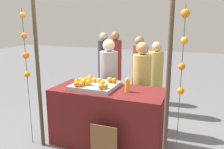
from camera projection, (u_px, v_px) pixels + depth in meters
name	position (u px, v px, depth m)	size (l,w,h in m)	color
ground_plane	(109.00, 143.00, 3.77)	(24.00, 24.00, 0.00)	slate
stall_counter	(109.00, 117.00, 3.67)	(1.73, 0.79, 0.90)	#5B1919
orange_tray	(95.00, 85.00, 3.67)	(0.68, 0.63, 0.06)	#9EA0A5
orange_0	(95.00, 80.00, 3.75)	(0.07, 0.07, 0.07)	orange
orange_1	(76.00, 84.00, 3.48)	(0.09, 0.09, 0.09)	orange
orange_2	(86.00, 80.00, 3.73)	(0.08, 0.08, 0.08)	orange
orange_3	(110.00, 80.00, 3.72)	(0.09, 0.09, 0.09)	orange
orange_4	(89.00, 82.00, 3.57)	(0.09, 0.09, 0.09)	orange
orange_5	(100.00, 80.00, 3.70)	(0.08, 0.08, 0.08)	orange
orange_6	(81.00, 80.00, 3.75)	(0.07, 0.07, 0.07)	orange
orange_7	(90.00, 77.00, 3.89)	(0.08, 0.08, 0.08)	orange
orange_8	(101.00, 87.00, 3.34)	(0.08, 0.08, 0.08)	orange
orange_9	(89.00, 79.00, 3.79)	(0.08, 0.08, 0.08)	orange
orange_10	(103.00, 82.00, 3.61)	(0.07, 0.07, 0.07)	orange
orange_11	(114.00, 80.00, 3.69)	(0.08, 0.08, 0.08)	orange
orange_12	(76.00, 81.00, 3.66)	(0.07, 0.07, 0.07)	orange
orange_13	(106.00, 86.00, 3.40)	(0.07, 0.07, 0.07)	orange
orange_14	(83.00, 82.00, 3.58)	(0.09, 0.09, 0.09)	orange
orange_15	(81.00, 84.00, 3.48)	(0.08, 0.08, 0.08)	orange
orange_16	(102.00, 84.00, 3.50)	(0.08, 0.08, 0.08)	orange
juice_bottle	(127.00, 85.00, 3.43)	(0.07, 0.07, 0.21)	orange
chalkboard_sign	(104.00, 145.00, 3.16)	(0.39, 0.03, 0.58)	brown
vendor_left	(109.00, 86.00, 4.30)	(0.32, 0.32, 1.61)	#99999E
vendor_right	(141.00, 91.00, 4.06)	(0.32, 0.32, 1.58)	tan
crowd_person_0	(115.00, 65.00, 6.18)	(0.33, 0.33, 1.66)	maroon
crowd_person_1	(139.00, 72.00, 5.60)	(0.32, 0.32, 1.57)	maroon
crowd_person_2	(155.00, 81.00, 4.89)	(0.30, 0.30, 1.51)	tan
crowd_person_3	(104.00, 65.00, 6.38)	(0.33, 0.33, 1.62)	#333338
canopy_post_left	(38.00, 77.00, 3.46)	(0.06, 0.06, 2.23)	#473828
canopy_post_right	(168.00, 90.00, 2.79)	(0.06, 0.06, 2.23)	#473828
garland_strand_left	(25.00, 48.00, 3.43)	(0.10, 0.10, 2.10)	#2D4C23
garland_strand_right	(183.00, 50.00, 2.59)	(0.10, 0.10, 2.10)	#2D4C23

